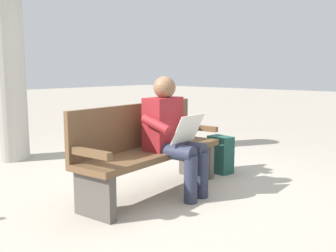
{
  "coord_description": "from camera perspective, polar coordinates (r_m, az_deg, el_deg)",
  "views": [
    {
      "loc": [
        2.73,
        2.61,
        1.24
      ],
      "look_at": [
        -0.05,
        0.15,
        0.7
      ],
      "focal_mm": 41.36,
      "sensor_mm": 36.0,
      "label": 1
    }
  ],
  "objects": [
    {
      "name": "person_seated",
      "position": [
        3.8,
        0.61,
        -0.98
      ],
      "size": [
        0.6,
        0.6,
        1.18
      ],
      "rotation": [
        0.0,
        0.0,
        0.09
      ],
      "color": "maroon",
      "rests_on": "ground"
    },
    {
      "name": "support_pillar",
      "position": [
        5.76,
        -22.93,
        11.49
      ],
      "size": [
        0.49,
        0.49,
        3.25
      ],
      "primitive_type": "cylinder",
      "color": "#B2AFA8",
      "rests_on": "ground"
    },
    {
      "name": "ground_plane",
      "position": [
        3.98,
        -2.1,
        -9.9
      ],
      "size": [
        40.0,
        40.0,
        0.0
      ],
      "primitive_type": "plane",
      "color": "#A89E8E"
    },
    {
      "name": "bench_near",
      "position": [
        3.9,
        -2.96,
        -3.28
      ],
      "size": [
        1.84,
        0.64,
        0.9
      ],
      "rotation": [
        0.0,
        0.0,
        0.09
      ],
      "color": "brown",
      "rests_on": "ground"
    },
    {
      "name": "backpack",
      "position": [
        4.74,
        7.78,
        -4.22
      ],
      "size": [
        0.26,
        0.31,
        0.45
      ],
      "rotation": [
        0.0,
        0.0,
        1.41
      ],
      "color": "#1E4C42",
      "rests_on": "ground"
    }
  ]
}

